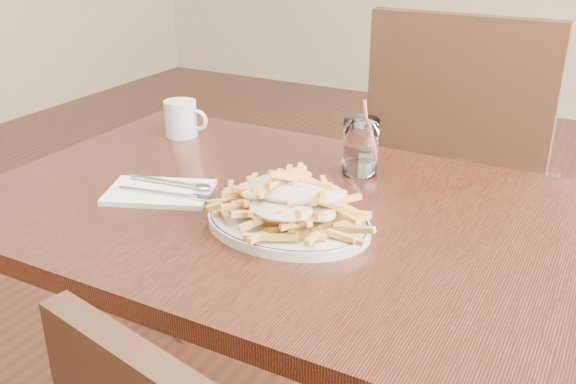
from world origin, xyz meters
The scene contains 8 objects.
table centered at (0.00, 0.00, 0.67)m, with size 1.20×0.80×0.75m.
chair_far centered at (0.18, 0.75, 0.59)m, with size 0.48×0.48×1.04m.
fries_plate centered at (0.07, -0.08, 0.76)m, with size 0.34×0.31×0.02m.
loaded_fries centered at (0.07, -0.08, 0.81)m, with size 0.28×0.22×0.08m.
napkin centered at (-0.23, -0.08, 0.76)m, with size 0.21×0.13×0.01m, color white.
cutlery centered at (-0.23, -0.07, 0.76)m, with size 0.22×0.11×0.01m.
water_glass centered at (0.08, 0.22, 0.80)m, with size 0.08×0.08×0.17m.
coffee_mug centered at (-0.41, 0.24, 0.79)m, with size 0.11×0.08×0.09m.
Camera 1 is at (0.56, -0.99, 1.27)m, focal length 40.00 mm.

